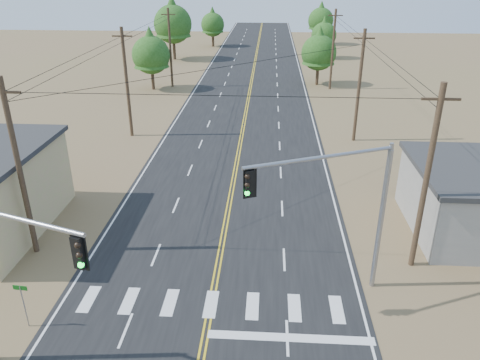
{
  "coord_description": "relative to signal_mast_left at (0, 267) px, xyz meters",
  "views": [
    {
      "loc": [
        2.52,
        -9.8,
        14.84
      ],
      "look_at": [
        0.97,
        14.82,
        3.5
      ],
      "focal_mm": 35.0,
      "sensor_mm": 36.0,
      "label": 1
    }
  ],
  "objects": [
    {
      "name": "tree_right_far",
      "position": [
        19.48,
        87.24,
        0.12
      ],
      "size": [
        5.1,
        5.1,
        8.5
      ],
      "color": "#3F2D1E",
      "rests_on": "ground"
    },
    {
      "name": "tree_right_near",
      "position": [
        15.88,
        50.92,
        -0.32
      ],
      "size": [
        4.66,
        4.66,
        7.77
      ],
      "color": "#3F2D1E",
      "rests_on": "ground"
    },
    {
      "name": "street_sign",
      "position": [
        -1.17,
        2.56,
        -3.58
      ],
      "size": [
        0.66,
        0.09,
        2.23
      ],
      "rotation": [
        0.0,
        0.0,
        -0.09
      ],
      "color": "gray",
      "rests_on": "ground"
    },
    {
      "name": "signal_mast_right",
      "position": [
        12.94,
        5.71,
        0.2
      ],
      "size": [
        6.63,
        3.07,
        7.71
      ],
      "rotation": [
        0.0,
        0.0,
        0.41
      ],
      "color": "gray",
      "rests_on": "ground"
    },
    {
      "name": "tree_left_near",
      "position": [
        -5.83,
        46.88,
        -0.16
      ],
      "size": [
        4.82,
        4.82,
        8.03
      ],
      "color": "#3F2D1E",
      "rests_on": "ground"
    },
    {
      "name": "utility_pole_left_near",
      "position": [
        -3.62,
        8.55,
        0.04
      ],
      "size": [
        1.8,
        0.3,
        10.0
      ],
      "color": "#4C3826",
      "rests_on": "ground"
    },
    {
      "name": "tree_right_mid",
      "position": [
        18.57,
        71.15,
        -0.71
      ],
      "size": [
        4.29,
        4.29,
        7.14
      ],
      "color": "#3F2D1E",
      "rests_on": "ground"
    },
    {
      "name": "utility_pole_right_far",
      "position": [
        17.38,
        48.55,
        0.04
      ],
      "size": [
        1.8,
        0.3,
        10.0
      ],
      "color": "#4C3826",
      "rests_on": "ground"
    },
    {
      "name": "utility_pole_left_mid",
      "position": [
        -3.62,
        28.55,
        0.04
      ],
      "size": [
        1.8,
        0.3,
        10.0
      ],
      "color": "#4C3826",
      "rests_on": "ground"
    },
    {
      "name": "utility_pole_right_near",
      "position": [
        17.38,
        8.55,
        0.04
      ],
      "size": [
        1.8,
        0.3,
        10.0
      ],
      "color": "#4C3826",
      "rests_on": "ground"
    },
    {
      "name": "tree_left_far",
      "position": [
        -2.12,
        83.11,
        -0.4
      ],
      "size": [
        4.59,
        4.59,
        7.65
      ],
      "color": "#3F2D1E",
      "rests_on": "ground"
    },
    {
      "name": "road",
      "position": [
        6.88,
        26.55,
        -5.06
      ],
      "size": [
        15.0,
        200.0,
        0.02
      ],
      "primitive_type": "cube",
      "color": "black",
      "rests_on": "ground"
    },
    {
      "name": "signal_mast_left",
      "position": [
        0.0,
        0.0,
        0.0
      ],
      "size": [
        5.61,
        2.17,
        7.54
      ],
      "rotation": [
        0.0,
        0.0,
        -0.33
      ],
      "color": "gray",
      "rests_on": "ground"
    },
    {
      "name": "utility_pole_left_far",
      "position": [
        -3.62,
        48.55,
        0.04
      ],
      "size": [
        1.8,
        0.3,
        10.0
      ],
      "color": "#4C3826",
      "rests_on": "ground"
    },
    {
      "name": "tree_left_mid",
      "position": [
        -7.12,
        68.41,
        1.42
      ],
      "size": [
        6.37,
        6.37,
        10.61
      ],
      "color": "#3F2D1E",
      "rests_on": "ground"
    },
    {
      "name": "utility_pole_right_mid",
      "position": [
        17.38,
        28.55,
        0.04
      ],
      "size": [
        1.8,
        0.3,
        10.0
      ],
      "color": "#4C3826",
      "rests_on": "ground"
    }
  ]
}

